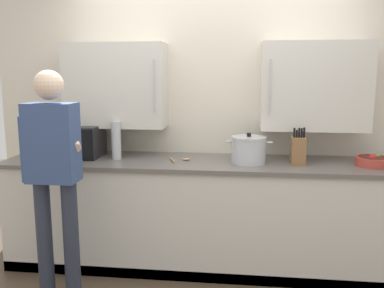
{
  "coord_description": "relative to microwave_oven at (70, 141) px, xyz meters",
  "views": [
    {
      "loc": [
        0.24,
        -2.65,
        1.67
      ],
      "look_at": [
        -0.15,
        0.69,
        1.08
      ],
      "focal_mm": 38.55,
      "sensor_mm": 36.0,
      "label": 1
    }
  ],
  "objects": [
    {
      "name": "back_wall_tiled",
      "position": [
        1.24,
        0.29,
        0.3
      ],
      "size": [
        4.06,
        0.44,
        2.59
      ],
      "color": "beige",
      "rests_on": "ground_plane"
    },
    {
      "name": "wooden_spoon",
      "position": [
        0.99,
        -0.06,
        -0.13
      ],
      "size": [
        0.19,
        0.18,
        0.02
      ],
      "color": "tan",
      "rests_on": "counter_unit"
    },
    {
      "name": "stock_pot",
      "position": [
        1.56,
        -0.08,
        -0.03
      ],
      "size": [
        0.38,
        0.29,
        0.25
      ],
      "color": "#B7BABF",
      "rests_on": "counter_unit"
    },
    {
      "name": "microwave_oven",
      "position": [
        0.0,
        0.0,
        0.0
      ],
      "size": [
        0.5,
        0.4,
        0.28
      ],
      "color": "black",
      "rests_on": "counter_unit"
    },
    {
      "name": "thermos_flask",
      "position": [
        0.44,
        -0.06,
        0.03
      ],
      "size": [
        0.08,
        0.08,
        0.33
      ],
      "color": "#B7BABF",
      "rests_on": "counter_unit"
    },
    {
      "name": "knife_block",
      "position": [
        1.96,
        -0.07,
        -0.02
      ],
      "size": [
        0.11,
        0.15,
        0.3
      ],
      "color": "brown",
      "rests_on": "counter_unit"
    },
    {
      "name": "counter_unit",
      "position": [
        1.24,
        -0.04,
        -0.6
      ],
      "size": [
        3.49,
        0.7,
        0.93
      ],
      "color": "beige",
      "rests_on": "ground_plane"
    },
    {
      "name": "person_figure",
      "position": [
        0.2,
        -0.76,
        -0.06
      ],
      "size": [
        0.44,
        0.59,
        1.68
      ],
      "color": "#282D3D",
      "rests_on": "ground_plane"
    },
    {
      "name": "fruit_bowl",
      "position": [
        2.54,
        -0.07,
        -0.1
      ],
      "size": [
        0.28,
        0.28,
        0.1
      ],
      "color": "#AD3D33",
      "rests_on": "counter_unit"
    }
  ]
}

